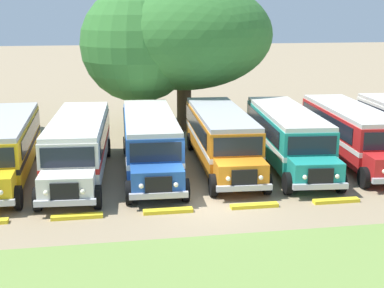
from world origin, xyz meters
TOP-DOWN VIEW (x-y plane):
  - ground_plane at (0.00, 0.00)m, footprint 220.00×220.00m
  - parked_bus_slot_1 at (-9.00, 5.64)m, footprint 2.78×10.85m
  - parked_bus_slot_2 at (-5.43, 5.26)m, footprint 3.28×10.93m
  - parked_bus_slot_3 at (-1.91, 5.50)m, footprint 3.01×10.88m
  - parked_bus_slot_4 at (1.82, 5.86)m, footprint 3.10×10.89m
  - parked_bus_slot_5 at (5.30, 5.49)m, footprint 3.49×10.96m
  - parked_bus_slot_6 at (8.97, 5.72)m, footprint 3.39×10.95m
  - curb_wheelstop_2 at (-5.37, -0.64)m, footprint 2.00×0.36m
  - curb_wheelstop_3 at (-1.79, -0.64)m, footprint 2.00×0.36m
  - curb_wheelstop_4 at (1.79, -0.64)m, footprint 2.00×0.36m
  - curb_wheelstop_5 at (5.37, -0.64)m, footprint 2.00×0.36m
  - broad_shade_tree at (0.79, 14.92)m, footprint 12.53×11.30m

SIDE VIEW (x-z plane):
  - ground_plane at x=0.00m, z-range 0.00..0.00m
  - curb_wheelstop_2 at x=-5.37m, z-range 0.00..0.15m
  - curb_wheelstop_3 at x=-1.79m, z-range 0.00..0.15m
  - curb_wheelstop_4 at x=1.79m, z-range 0.00..0.15m
  - curb_wheelstop_5 at x=5.37m, z-range 0.00..0.15m
  - parked_bus_slot_1 at x=-9.00m, z-range 0.17..2.99m
  - parked_bus_slot_2 at x=-5.43m, z-range 0.17..2.99m
  - parked_bus_slot_3 at x=-1.91m, z-range 0.17..2.99m
  - parked_bus_slot_4 at x=1.82m, z-range 0.17..2.99m
  - parked_bus_slot_5 at x=5.30m, z-range 0.17..2.99m
  - parked_bus_slot_6 at x=8.97m, z-range 0.17..2.99m
  - broad_shade_tree at x=0.79m, z-range 1.23..11.16m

